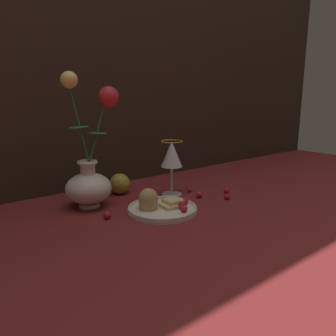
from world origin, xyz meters
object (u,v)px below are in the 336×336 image
object	(u,v)px
vase	(90,173)
wine_glass	(172,156)
plate_with_pastries	(160,206)
apple_beside_vase	(120,184)

from	to	relation	value
vase	wine_glass	size ratio (longest dim) A/B	2.14
plate_with_pastries	wine_glass	world-z (taller)	wine_glass
vase	plate_with_pastries	distance (m)	0.22
vase	apple_beside_vase	bearing A→B (deg)	24.05
wine_glass	apple_beside_vase	xyz separation A→B (m)	(-0.13, 0.11, -0.09)
vase	wine_glass	distance (m)	0.26
wine_glass	apple_beside_vase	distance (m)	0.19
plate_with_pastries	vase	bearing A→B (deg)	129.09
vase	apple_beside_vase	size ratio (longest dim) A/B	4.74
vase	apple_beside_vase	world-z (taller)	vase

